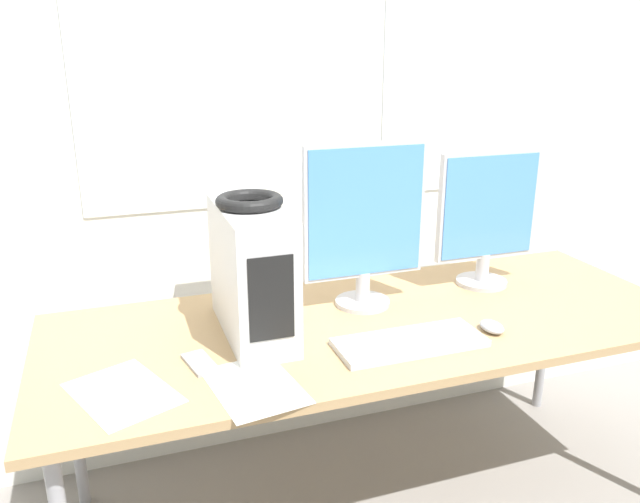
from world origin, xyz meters
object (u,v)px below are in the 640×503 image
Objects in this scene: monitor_right_near at (487,216)px; cell_phone at (200,363)px; mouse at (492,327)px; pc_tower at (252,271)px; headphones at (249,201)px; keyboard at (410,342)px; monitor_main at (364,222)px.

cell_phone is (-1.09, -0.28, -0.26)m from monitor_right_near.
monitor_right_near reaches higher than mouse.
headphones is (0.00, 0.00, 0.22)m from pc_tower.
keyboard is (0.41, -0.24, -0.41)m from headphones.
monitor_main is at bearing 132.11° from mouse.
keyboard is 0.61m from cell_phone.
mouse is 0.62× the size of cell_phone.
headphones is 0.92m from monitor_right_near.
headphones is at bearing 149.43° from keyboard.
headphones reaches higher than keyboard.
mouse is (0.70, -0.24, -0.18)m from pc_tower.
monitor_right_near is (0.50, 0.03, -0.03)m from monitor_main.
monitor_main is 0.50m from monitor_right_near.
pc_tower is 2.30× the size of headphones.
headphones is 0.44× the size of keyboard.
headphones is 0.48m from cell_phone.
mouse is (0.70, -0.24, -0.40)m from headphones.
monitor_main is 1.12× the size of monitor_right_near.
mouse is (0.30, -0.33, -0.28)m from monitor_main.
headphones is 0.40× the size of monitor_right_near.
mouse reaches higher than cell_phone.
cell_phone is at bearing -140.67° from headphones.
pc_tower is at bearing -167.62° from monitor_main.
monitor_right_near is 1.11× the size of keyboard.
keyboard is (0.41, -0.24, -0.19)m from pc_tower.
pc_tower is 0.76m from mouse.
keyboard is at bearing -30.57° from headphones.
monitor_main reaches higher than cell_phone.
cell_phone is at bearing 171.77° from keyboard.
monitor_main is (0.40, 0.09, 0.09)m from pc_tower.
headphones is 0.36× the size of monitor_main.
headphones is at bearing -172.25° from monitor_right_near.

